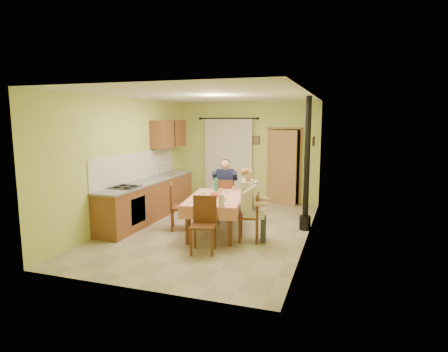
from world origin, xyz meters
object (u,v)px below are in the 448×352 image
(chair_left, at_px, (180,216))
(man_far, at_px, (225,182))
(dining_table, at_px, (216,215))
(chair_far, at_px, (225,207))
(stove_flue, at_px, (306,182))
(chair_near, at_px, (203,236))
(chair_right, at_px, (249,226))
(man_right, at_px, (249,196))

(chair_left, height_order, man_far, man_far)
(dining_table, height_order, man_far, man_far)
(chair_far, height_order, stove_flue, stove_flue)
(chair_near, bearing_deg, chair_right, -137.83)
(stove_flue, bearing_deg, man_right, -130.75)
(chair_near, relative_size, man_right, 0.71)
(dining_table, distance_m, chair_left, 0.81)
(man_right, xyz_separation_m, stove_flue, (0.95, 1.10, 0.15))
(chair_right, bearing_deg, man_far, 24.44)
(chair_near, xyz_separation_m, stove_flue, (1.56, 1.94, 0.73))
(chair_right, bearing_deg, dining_table, 60.20)
(chair_left, bearing_deg, chair_right, 56.83)
(chair_near, relative_size, man_far, 0.71)
(dining_table, relative_size, stove_flue, 0.70)
(chair_near, distance_m, stove_flue, 2.59)
(chair_right, distance_m, stove_flue, 1.62)
(dining_table, distance_m, chair_far, 1.08)
(chair_far, bearing_deg, man_far, 90.00)
(dining_table, relative_size, chair_far, 2.03)
(man_far, distance_m, stove_flue, 1.90)
(chair_far, distance_m, man_far, 0.59)
(chair_right, xyz_separation_m, man_far, (-0.94, 1.36, 0.59))
(man_right, bearing_deg, stove_flue, -51.00)
(man_far, height_order, stove_flue, stove_flue)
(dining_table, bearing_deg, chair_left, 169.74)
(chair_far, bearing_deg, man_right, -67.42)
(chair_near, relative_size, stove_flue, 0.35)
(chair_right, height_order, man_far, man_far)
(man_right, bearing_deg, man_far, 24.04)
(chair_left, height_order, stove_flue, stove_flue)
(chair_far, distance_m, man_right, 1.74)
(chair_far, relative_size, chair_right, 1.03)
(chair_near, xyz_separation_m, chair_right, (0.62, 0.84, -0.00))
(dining_table, bearing_deg, man_right, -29.19)
(chair_left, xyz_separation_m, man_far, (0.65, 1.07, 0.59))
(chair_far, xyz_separation_m, man_right, (0.93, -1.35, 0.59))
(chair_far, bearing_deg, stove_flue, -19.47)
(man_right, height_order, stove_flue, stove_flue)
(man_far, bearing_deg, chair_right, -67.21)
(chair_right, distance_m, chair_left, 1.62)
(man_right, distance_m, stove_flue, 1.46)
(chair_left, distance_m, man_right, 1.71)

